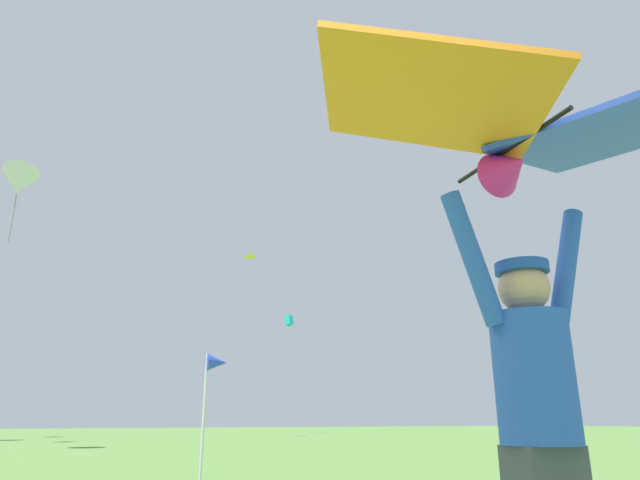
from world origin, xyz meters
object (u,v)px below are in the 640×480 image
at_px(distant_kite_white_overhead_distant, 19,182).
at_px(held_stunt_kite, 520,128).
at_px(distant_kite_yellow_low_left, 250,256).
at_px(marker_flag, 215,371).
at_px(kite_flyer_person, 538,416).
at_px(distant_kite_teal_far_center, 289,320).

bearing_deg(distant_kite_white_overhead_distant, held_stunt_kite, -75.94).
bearing_deg(distant_kite_yellow_low_left, marker_flag, -106.11).
height_order(distant_kite_yellow_low_left, marker_flag, distant_kite_yellow_low_left).
bearing_deg(marker_flag, distant_kite_white_overhead_distant, 109.56).
distance_m(kite_flyer_person, distant_kite_yellow_low_left, 29.52).
bearing_deg(distant_kite_teal_far_center, distant_kite_yellow_low_left, -126.55).
xyz_separation_m(held_stunt_kite, marker_flag, (-0.15, 5.94, -0.72)).
xyz_separation_m(distant_kite_white_overhead_distant, distant_kite_teal_far_center, (15.39, 15.03, -1.54)).
relative_size(kite_flyer_person, held_stunt_kite, 0.86).
bearing_deg(distant_kite_white_overhead_distant, marker_flag, -70.44).
relative_size(held_stunt_kite, distant_kite_yellow_low_left, 3.73).
bearing_deg(distant_kite_white_overhead_distant, kite_flyer_person, -75.85).
height_order(distant_kite_teal_far_center, marker_flag, distant_kite_teal_far_center).
xyz_separation_m(held_stunt_kite, distant_kite_teal_far_center, (10.69, 33.79, 5.02)).
height_order(held_stunt_kite, marker_flag, held_stunt_kite).
xyz_separation_m(kite_flyer_person, marker_flag, (-0.15, 5.84, 0.61)).
xyz_separation_m(kite_flyer_person, distant_kite_white_overhead_distant, (-4.70, 18.65, 7.88)).
xyz_separation_m(held_stunt_kite, distant_kite_yellow_low_left, (6.12, 27.62, 7.42)).
bearing_deg(distant_kite_white_overhead_distant, distant_kite_yellow_low_left, 39.35).
relative_size(distant_kite_yellow_low_left, marker_flag, 0.34).
xyz_separation_m(kite_flyer_person, held_stunt_kite, (-0.00, -0.10, 1.33)).
relative_size(kite_flyer_person, marker_flag, 1.08).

